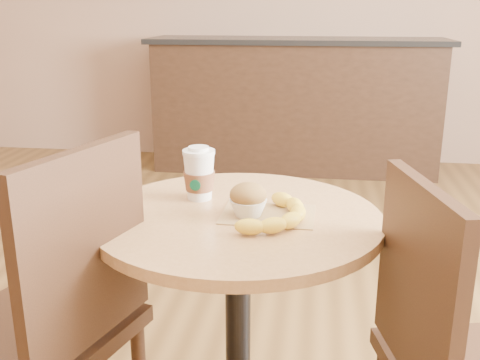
# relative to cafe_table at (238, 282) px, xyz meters

# --- Properties ---
(cafe_table) EXTENTS (0.76, 0.76, 0.75)m
(cafe_table) POSITION_rel_cafe_table_xyz_m (0.00, 0.00, 0.00)
(cafe_table) COLOR black
(cafe_table) RESTS_ON ground
(chair_left) EXTENTS (0.54, 0.54, 0.98)m
(chair_left) POSITION_rel_cafe_table_xyz_m (-0.42, -0.24, -0.01)
(chair_left) COLOR #362012
(chair_left) RESTS_ON ground
(service_counter) EXTENTS (2.30, 0.65, 1.04)m
(service_counter) POSITION_rel_cafe_table_xyz_m (0.01, 3.13, -0.03)
(service_counter) COLOR black
(service_counter) RESTS_ON ground
(kraft_bag) EXTENTS (0.24, 0.19, 0.00)m
(kraft_bag) POSITION_rel_cafe_table_xyz_m (0.08, 0.00, 0.20)
(kraft_bag) COLOR #987749
(kraft_bag) RESTS_ON cafe_table
(coffee_cup) EXTENTS (0.09, 0.09, 0.15)m
(coffee_cup) POSITION_rel_cafe_table_xyz_m (-0.12, 0.11, 0.27)
(coffee_cup) COLOR silver
(coffee_cup) RESTS_ON cafe_table
(muffin) EXTENTS (0.10, 0.10, 0.09)m
(muffin) POSITION_rel_cafe_table_xyz_m (0.03, -0.02, 0.24)
(muffin) COLOR silver
(muffin) RESTS_ON kraft_bag
(banana) EXTENTS (0.28, 0.33, 0.04)m
(banana) POSITION_rel_cafe_table_xyz_m (0.10, -0.04, 0.22)
(banana) COLOR yellow
(banana) RESTS_ON kraft_bag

